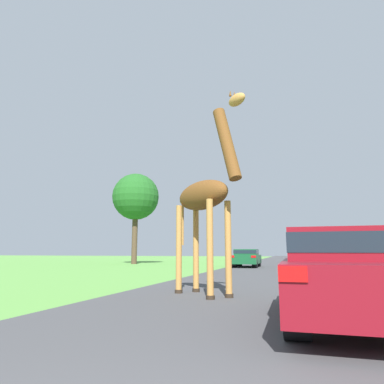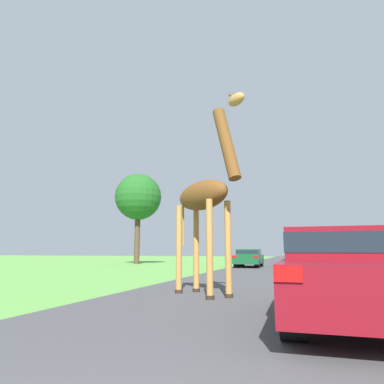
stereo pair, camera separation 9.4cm
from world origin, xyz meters
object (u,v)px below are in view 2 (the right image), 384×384
Objects in this scene: giraffe_near_road at (206,197)px; car_far_ahead at (334,257)px; car_queue_right at (249,257)px; car_queue_left at (331,261)px; tree_centre_back at (138,197)px; car_lead_maroon at (336,272)px.

car_far_ahead is (4.64, 16.55, -1.84)m from giraffe_near_road.
giraffe_near_road is at bearing -105.66° from car_far_ahead.
giraffe_near_road is at bearing -86.03° from car_queue_right.
car_queue_right reaches higher than car_queue_left.
giraffe_near_road reaches higher than car_far_ahead.
tree_centre_back reaches higher than car_queue_left.
car_queue_right is (-1.17, 16.83, -1.90)m from giraffe_near_road.
tree_centre_back is at bearing 162.37° from car_queue_right.
car_far_ahead is at bearing 84.83° from car_lead_maroon.
car_lead_maroon is 19.89m from car_queue_right.
car_lead_maroon is 19.27m from car_far_ahead.
car_queue_left is 1.14× the size of car_far_ahead.
car_queue_right is 12.54m from tree_centre_back.
giraffe_near_road is 17.29m from car_far_ahead.
car_queue_right is 5.82m from car_far_ahead.
car_lead_maroon is at bearing -94.35° from car_queue_left.
car_far_ahead is (0.82, 7.09, 0.11)m from car_queue_left.
tree_centre_back reaches higher than giraffe_near_road.
car_queue_right is 0.95× the size of car_far_ahead.
car_far_ahead is 0.50× the size of tree_centre_back.
car_queue_right is 8.90m from car_queue_left.
car_queue_left is (4.99, -7.36, -0.05)m from car_queue_right.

